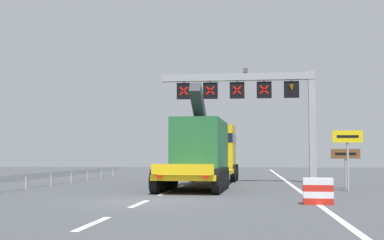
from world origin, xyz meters
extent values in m
plane|color=#424449|center=(0.00, 0.00, 0.00)|extent=(112.00, 112.00, 0.00)
cube|color=silver|center=(0.09, -6.00, 0.01)|extent=(0.20, 2.60, 0.01)
cube|color=silver|center=(0.09, -0.95, 0.01)|extent=(0.20, 2.60, 0.01)
cube|color=silver|center=(0.09, 4.10, 0.01)|extent=(0.20, 2.60, 0.01)
cube|color=silver|center=(0.09, 9.15, 0.01)|extent=(0.20, 2.60, 0.01)
cube|color=silver|center=(0.09, 14.20, 0.01)|extent=(0.20, 2.60, 0.01)
cube|color=silver|center=(0.09, 19.25, 0.01)|extent=(0.20, 2.60, 0.01)
cube|color=silver|center=(0.09, 24.30, 0.01)|extent=(0.20, 2.60, 0.01)
cube|color=silver|center=(0.09, 29.35, 0.01)|extent=(0.20, 2.60, 0.01)
cube|color=silver|center=(0.09, 34.40, 0.01)|extent=(0.20, 2.60, 0.01)
cube|color=silver|center=(0.09, 39.45, 0.01)|extent=(0.20, 2.60, 0.01)
cube|color=silver|center=(0.09, 44.50, 0.01)|extent=(0.20, 2.60, 0.01)
cube|color=silver|center=(0.09, 49.55, 0.01)|extent=(0.20, 2.60, 0.01)
cube|color=silver|center=(0.09, 54.60, 0.01)|extent=(0.20, 2.60, 0.01)
cube|color=silver|center=(6.20, 12.00, 0.01)|extent=(0.20, 63.00, 0.01)
cube|color=#9EA0A5|center=(7.66, 13.16, 3.42)|extent=(0.40, 0.40, 6.84)
cube|color=slate|center=(7.66, 13.16, 0.04)|extent=(0.90, 0.90, 0.08)
cube|color=#9EA0A5|center=(3.09, 13.16, 6.59)|extent=(9.53, 0.44, 0.44)
cube|color=#4C4C51|center=(3.63, 13.16, 6.99)|extent=(0.28, 0.40, 0.28)
cube|color=black|center=(6.44, 13.16, 5.76)|extent=(0.92, 0.24, 1.02)
cube|color=#9EA0A5|center=(6.44, 13.16, 6.32)|extent=(0.08, 0.08, 0.16)
cone|color=orange|center=(6.44, 13.03, 5.86)|extent=(0.33, 0.33, 0.36)
cube|color=black|center=(4.77, 13.16, 5.76)|extent=(0.92, 0.24, 1.02)
cube|color=#9EA0A5|center=(4.77, 13.16, 6.32)|extent=(0.08, 0.08, 0.16)
cube|color=red|center=(4.77, 13.03, 5.76)|extent=(0.56, 0.02, 0.56)
cube|color=red|center=(4.77, 13.03, 5.76)|extent=(0.56, 0.02, 0.56)
cube|color=black|center=(3.09, 13.16, 5.76)|extent=(0.92, 0.24, 1.02)
cube|color=#9EA0A5|center=(3.09, 13.16, 6.32)|extent=(0.08, 0.08, 0.16)
cube|color=red|center=(3.09, 13.03, 5.76)|extent=(0.56, 0.02, 0.56)
cube|color=red|center=(3.09, 13.03, 5.76)|extent=(0.56, 0.02, 0.56)
cube|color=black|center=(1.42, 13.16, 5.76)|extent=(0.92, 0.24, 1.02)
cube|color=#9EA0A5|center=(1.42, 13.16, 6.32)|extent=(0.08, 0.08, 0.16)
cube|color=red|center=(1.42, 13.03, 5.76)|extent=(0.56, 0.02, 0.56)
cube|color=red|center=(1.42, 13.03, 5.76)|extent=(0.56, 0.02, 0.56)
cube|color=black|center=(-0.26, 13.16, 5.76)|extent=(0.92, 0.24, 1.02)
cube|color=#9EA0A5|center=(-0.26, 13.16, 6.32)|extent=(0.08, 0.08, 0.16)
cube|color=red|center=(-0.26, 13.03, 5.76)|extent=(0.56, 0.02, 0.56)
cube|color=red|center=(-0.26, 13.03, 5.76)|extent=(0.56, 0.02, 0.56)
cube|color=yellow|center=(1.27, 8.11, 0.73)|extent=(3.20, 10.50, 0.24)
cube|color=yellow|center=(1.07, 2.83, 1.10)|extent=(2.66, 0.18, 0.44)
cylinder|color=black|center=(-0.25, 3.66, 0.55)|extent=(0.36, 1.11, 1.10)
cylinder|color=black|center=(2.45, 3.56, 0.55)|extent=(0.36, 1.11, 1.10)
cylinder|color=black|center=(-0.21, 4.71, 0.55)|extent=(0.36, 1.11, 1.10)
cylinder|color=black|center=(2.49, 4.61, 0.55)|extent=(0.36, 1.11, 1.10)
cylinder|color=black|center=(-0.17, 5.76, 0.55)|extent=(0.36, 1.11, 1.10)
cylinder|color=black|center=(2.53, 5.66, 0.55)|extent=(0.36, 1.11, 1.10)
cylinder|color=black|center=(-0.13, 6.81, 0.55)|extent=(0.36, 1.11, 1.10)
cylinder|color=black|center=(2.57, 6.71, 0.55)|extent=(0.36, 1.11, 1.10)
cylinder|color=black|center=(-0.09, 7.86, 0.55)|extent=(0.36, 1.11, 1.10)
cylinder|color=black|center=(2.61, 7.76, 0.55)|extent=(0.36, 1.11, 1.10)
cube|color=gold|center=(1.54, 15.20, 2.10)|extent=(2.70, 3.30, 3.10)
cube|color=black|center=(1.54, 15.20, 2.80)|extent=(2.73, 3.32, 0.60)
cylinder|color=black|center=(0.29, 16.13, 0.55)|extent=(0.38, 1.11, 1.10)
cylinder|color=black|center=(2.87, 16.03, 0.55)|extent=(0.38, 1.11, 1.10)
cylinder|color=black|center=(0.21, 14.13, 0.55)|extent=(0.38, 1.11, 1.10)
cylinder|color=black|center=(2.79, 14.04, 0.55)|extent=(0.38, 1.11, 1.10)
cube|color=#236638|center=(1.29, 8.51, 2.20)|extent=(2.60, 5.81, 2.70)
cube|color=#2D2D33|center=(1.25, 7.65, 4.15)|extent=(0.67, 2.96, 2.29)
cube|color=red|center=(0.09, 2.83, 0.80)|extent=(0.20, 0.07, 0.12)
cube|color=red|center=(2.05, 2.76, 0.80)|extent=(0.20, 0.07, 0.12)
cylinder|color=#9EA0A5|center=(8.43, 6.17, 1.43)|extent=(0.10, 0.10, 2.85)
cube|color=yellow|center=(8.43, 6.11, 2.57)|extent=(1.39, 0.06, 0.57)
cube|color=black|center=(8.43, 6.07, 2.57)|extent=(1.00, 0.01, 0.12)
cylinder|color=#9EA0A5|center=(8.67, 8.08, 1.00)|extent=(0.10, 0.10, 2.01)
cube|color=brown|center=(8.67, 8.02, 1.77)|extent=(1.44, 0.06, 0.49)
cube|color=black|center=(8.67, 7.99, 1.77)|extent=(1.04, 0.01, 0.12)
cube|color=red|center=(6.20, -0.35, 0.11)|extent=(1.02, 0.55, 0.23)
cube|color=white|center=(6.20, -0.35, 0.34)|extent=(1.02, 0.55, 0.22)
cube|color=red|center=(6.20, -0.35, 0.56)|extent=(1.02, 0.55, 0.23)
cube|color=white|center=(6.20, -0.35, 0.79)|extent=(1.02, 0.55, 0.23)
cube|color=#999EA3|center=(-7.24, 10.54, 0.60)|extent=(0.04, 25.09, 0.32)
cube|color=#999EA3|center=(-7.18, 5.84, 0.30)|extent=(0.10, 0.10, 0.60)
cube|color=#999EA3|center=(-7.18, 8.98, 0.30)|extent=(0.10, 0.10, 0.60)
cube|color=#999EA3|center=(-7.18, 12.11, 0.30)|extent=(0.10, 0.10, 0.60)
cube|color=#999EA3|center=(-7.18, 15.25, 0.30)|extent=(0.10, 0.10, 0.60)
cube|color=#999EA3|center=(-7.18, 18.38, 0.30)|extent=(0.10, 0.10, 0.60)
cube|color=#999EA3|center=(-7.18, 21.52, 0.30)|extent=(0.10, 0.10, 0.60)
camera|label=1|loc=(3.94, -17.94, 1.66)|focal=46.71mm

